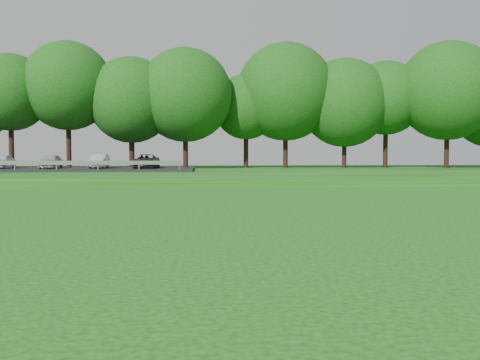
{
  "coord_description": "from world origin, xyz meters",
  "views": [
    {
      "loc": [
        -11.31,
        -13.17,
        2.16
      ],
      "look_at": [
        -10.13,
        3.1,
        1.3
      ],
      "focal_mm": 40.0,
      "sensor_mm": 36.0,
      "label": 1
    }
  ],
  "objects": [
    {
      "name": "walking_path",
      "position": [
        0.0,
        20.0,
        0.02
      ],
      "size": [
        130.0,
        1.6,
        0.04
      ],
      "primitive_type": "cube",
      "color": "gray",
      "rests_on": "ground"
    },
    {
      "name": "treeline",
      "position": [
        0.0,
        38.0,
        8.1
      ],
      "size": [
        104.0,
        7.0,
        15.0
      ],
      "primitive_type": null,
      "color": "#12400E",
      "rests_on": "berm"
    },
    {
      "name": "berm",
      "position": [
        0.0,
        34.0,
        0.3
      ],
      "size": [
        130.0,
        30.0,
        0.6
      ],
      "primitive_type": "cube",
      "color": "#14410C",
      "rests_on": "ground"
    },
    {
      "name": "parking_lot",
      "position": [
        -23.82,
        32.81,
        1.03
      ],
      "size": [
        24.0,
        9.0,
        1.38
      ],
      "color": "black",
      "rests_on": "berm"
    }
  ]
}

